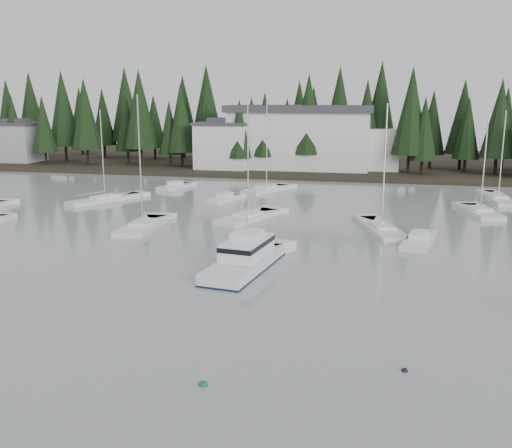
{
  "coord_description": "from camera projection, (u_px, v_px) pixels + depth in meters",
  "views": [
    {
      "loc": [
        9.71,
        -17.59,
        12.65
      ],
      "look_at": [
        -0.39,
        27.02,
        2.5
      ],
      "focal_mm": 40.0,
      "sensor_mm": 36.0,
      "label": 1
    }
  ],
  "objects": [
    {
      "name": "conifer_treeline",
      "position": [
        330.0,
        169.0,
        103.46
      ],
      "size": [
        200.0,
        22.0,
        20.0
      ],
      "primitive_type": null,
      "color": "black",
      "rests_on": "ground"
    },
    {
      "name": "runabout_4",
      "position": [
        225.0,
        200.0,
        71.46
      ],
      "size": [
        3.87,
        6.23,
        1.42
      ],
      "rotation": [
        0.0,
        0.0,
        1.26
      ],
      "color": "silver",
      "rests_on": "ground"
    },
    {
      "name": "sailboat_1",
      "position": [
        105.0,
        201.0,
        71.21
      ],
      "size": [
        6.8,
        10.15,
        11.8
      ],
      "rotation": [
        0.0,
        0.0,
        1.1
      ],
      "color": "silver",
      "rests_on": "ground"
    },
    {
      "name": "far_shore_land",
      "position": [
        335.0,
        162.0,
        113.94
      ],
      "size": [
        240.0,
        54.0,
        1.0
      ],
      "primitive_type": "cube",
      "color": "black",
      "rests_on": "ground"
    },
    {
      "name": "mooring_buoy_green",
      "position": [
        203.0,
        385.0,
        25.63
      ],
      "size": [
        0.42,
        0.42,
        0.42
      ],
      "primitive_type": "sphere",
      "color": "#145933",
      "rests_on": "ground"
    },
    {
      "name": "sailboat_4",
      "position": [
        267.0,
        191.0,
        78.88
      ],
      "size": [
        6.04,
        8.65,
        13.03
      ],
      "rotation": [
        0.0,
        0.0,
        1.13
      ],
      "color": "silver",
      "rests_on": "ground"
    },
    {
      "name": "sailboat_2",
      "position": [
        248.0,
        219.0,
        60.57
      ],
      "size": [
        5.89,
        9.31,
        12.45
      ],
      "rotation": [
        0.0,
        0.0,
        1.2
      ],
      "color": "silver",
      "rests_on": "ground"
    },
    {
      "name": "house_west",
      "position": [
        223.0,
        145.0,
        99.67
      ],
      "size": [
        9.54,
        7.42,
        8.75
      ],
      "color": "silver",
      "rests_on": "ground"
    },
    {
      "name": "sailboat_6",
      "position": [
        498.0,
        200.0,
        71.85
      ],
      "size": [
        3.13,
        10.46,
        11.67
      ],
      "rotation": [
        0.0,
        0.0,
        1.64
      ],
      "color": "silver",
      "rests_on": "ground"
    },
    {
      "name": "house_far_west",
      "position": [
        18.0,
        141.0,
        110.68
      ],
      "size": [
        8.48,
        7.42,
        8.25
      ],
      "color": "#999EA0",
      "rests_on": "ground"
    },
    {
      "name": "mooring_buoy_dark",
      "position": [
        405.0,
        371.0,
        26.95
      ],
      "size": [
        0.33,
        0.33,
        0.33
      ],
      "primitive_type": "sphere",
      "color": "black",
      "rests_on": "ground"
    },
    {
      "name": "runabout_1",
      "position": [
        418.0,
        242.0,
        50.44
      ],
      "size": [
        3.49,
        6.88,
        1.42
      ],
      "rotation": [
        0.0,
        0.0,
        1.37
      ],
      "color": "silver",
      "rests_on": "ground"
    },
    {
      "name": "ground",
      "position": [
        109.0,
        439.0,
        21.58
      ],
      "size": [
        260.0,
        260.0,
        0.0
      ],
      "primitive_type": "plane",
      "color": "gray",
      "rests_on": "ground"
    },
    {
      "name": "harbor_inn",
      "position": [
        312.0,
        138.0,
        99.37
      ],
      "size": [
        29.5,
        11.5,
        10.9
      ],
      "color": "silver",
      "rests_on": "ground"
    },
    {
      "name": "sailboat_9",
      "position": [
        143.0,
        228.0,
        56.47
      ],
      "size": [
        3.46,
        8.94,
        13.53
      ],
      "rotation": [
        0.0,
        0.0,
        1.63
      ],
      "color": "silver",
      "rests_on": "ground"
    },
    {
      "name": "sailboat_10",
      "position": [
        381.0,
        231.0,
        55.17
      ],
      "size": [
        5.47,
        10.32,
        12.7
      ],
      "rotation": [
        0.0,
        0.0,
        1.88
      ],
      "color": "silver",
      "rests_on": "ground"
    },
    {
      "name": "cabin_cruiser_center",
      "position": [
        245.0,
        260.0,
        43.0
      ],
      "size": [
        4.54,
        10.53,
        4.38
      ],
      "rotation": [
        0.0,
        0.0,
        1.43
      ],
      "color": "silver",
      "rests_on": "ground"
    },
    {
      "name": "runabout_3",
      "position": [
        175.0,
        188.0,
        81.27
      ],
      "size": [
        3.82,
        6.55,
        1.42
      ],
      "rotation": [
        0.0,
        0.0,
        1.29
      ],
      "color": "silver",
      "rests_on": "ground"
    },
    {
      "name": "sailboat_5",
      "position": [
        480.0,
        213.0,
        63.44
      ],
      "size": [
        4.31,
        8.4,
        11.07
      ],
      "rotation": [
        0.0,
        0.0,
        1.77
      ],
      "color": "silver",
      "rests_on": "ground"
    }
  ]
}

